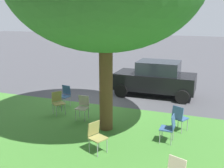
% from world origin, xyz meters
% --- Properties ---
extents(ground, '(80.00, 80.00, 0.00)m').
position_xyz_m(ground, '(0.00, 0.00, 0.00)').
color(ground, '#424247').
extents(grass_verge, '(48.00, 6.00, 0.01)m').
position_xyz_m(grass_verge, '(0.00, 3.20, 0.00)').
color(grass_verge, '#3D752D').
rests_on(grass_verge, ground).
extents(chair_0, '(0.43, 0.43, 0.88)m').
position_xyz_m(chair_0, '(-3.61, 2.74, 0.52)').
color(chair_0, '#335184').
rests_on(chair_0, ground).
extents(chair_1, '(0.48, 0.48, 0.88)m').
position_xyz_m(chair_1, '(1.04, 0.85, 0.52)').
color(chair_1, '#335184').
rests_on(chair_1, ground).
extents(chair_2, '(0.58, 0.58, 0.88)m').
position_xyz_m(chair_2, '(0.82, 1.77, 0.52)').
color(chair_2, olive).
rests_on(chair_2, ground).
extents(chair_3, '(0.55, 0.56, 0.88)m').
position_xyz_m(chair_3, '(-3.77, 1.80, 0.52)').
color(chair_3, '#335184').
rests_on(chair_3, ground).
extents(chair_4, '(0.55, 0.55, 0.88)m').
position_xyz_m(chair_4, '(-1.79, 4.05, 0.52)').
color(chair_4, olive).
rests_on(chair_4, ground).
extents(chair_5, '(0.44, 0.44, 0.88)m').
position_xyz_m(chair_5, '(-0.32, 1.92, 0.52)').
color(chair_5, '#ADA393').
rests_on(chair_5, ground).
extents(parked_car, '(3.70, 1.92, 1.65)m').
position_xyz_m(parked_car, '(-2.19, -2.04, 0.84)').
color(parked_car, black).
rests_on(parked_car, ground).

